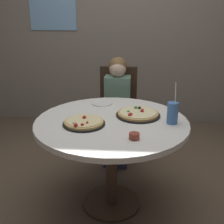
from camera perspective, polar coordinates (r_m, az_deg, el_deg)
name	(u,v)px	position (r m, az deg, el deg)	size (l,w,h in m)	color
ground_plane	(112,203)	(2.59, -0.08, -17.24)	(8.00, 8.00, 0.00)	brown
wall_with_window	(122,14)	(4.01, 1.99, 18.46)	(5.20, 0.14, 2.90)	gray
dining_table	(112,133)	(2.26, -0.09, -4.11)	(1.16, 1.16, 0.75)	silver
chair_wooden	(118,107)	(3.18, 1.20, 1.06)	(0.41, 0.41, 0.95)	#382619
diner_child	(117,117)	(3.03, 0.94, -0.90)	(0.26, 0.41, 1.08)	#3F4766
pizza_veggie	(84,122)	(2.15, -5.48, -2.03)	(0.31, 0.31, 0.05)	black
pizza_cheese	(138,114)	(2.31, 5.05, -0.35)	(0.35, 0.35, 0.05)	black
soda_cup	(173,113)	(2.18, 11.66, -0.17)	(0.08, 0.08, 0.31)	#3F72B2
sauce_bowl	(134,136)	(1.92, 4.34, -4.68)	(0.07, 0.07, 0.04)	brown
plate_small	(102,103)	(2.59, -1.99, 1.74)	(0.18, 0.18, 0.01)	white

